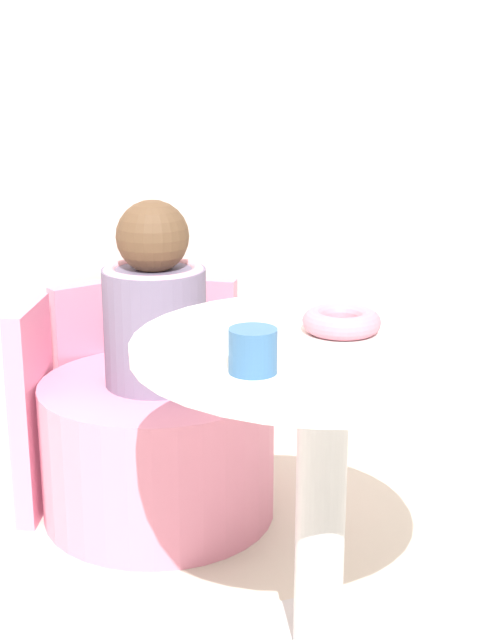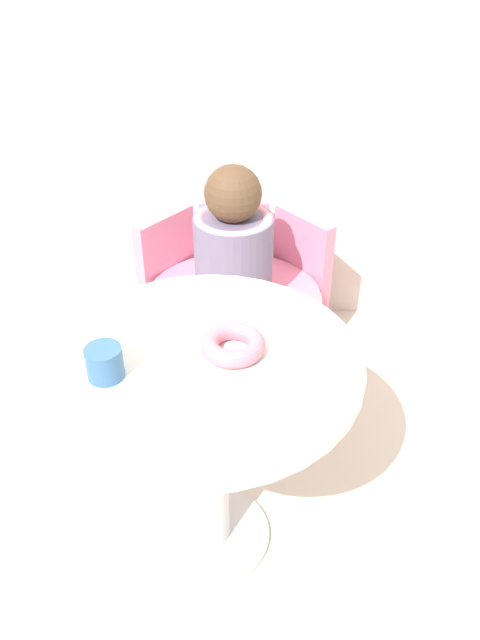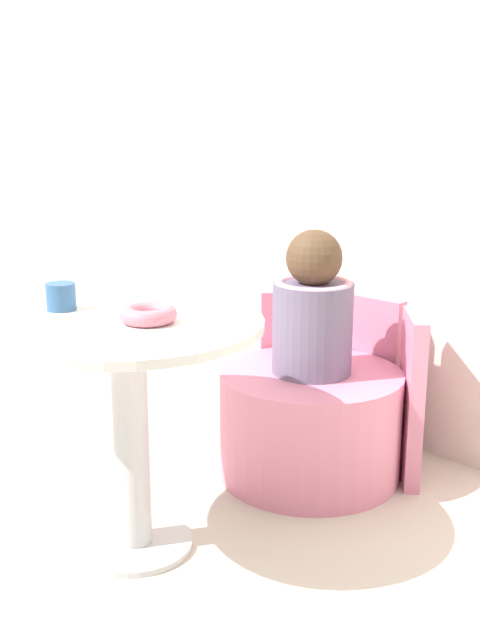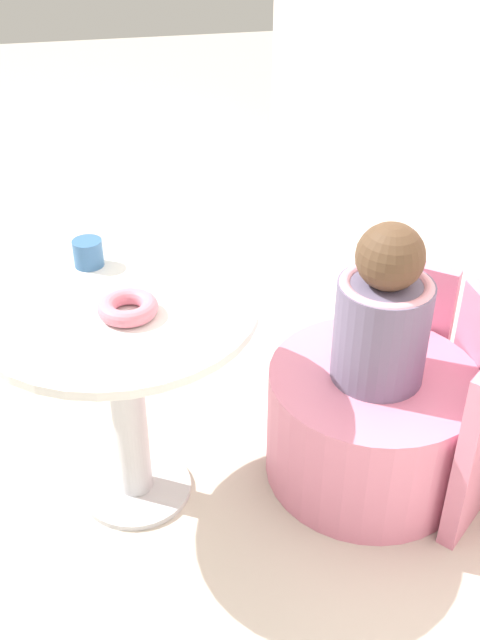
{
  "view_description": "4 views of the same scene",
  "coord_description": "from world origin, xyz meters",
  "views": [
    {
      "loc": [
        -1.16,
        -1.21,
        1.16
      ],
      "look_at": [
        0.01,
        0.36,
        0.6
      ],
      "focal_mm": 50.0,
      "sensor_mm": 36.0,
      "label": 1
    },
    {
      "loc": [
        -0.01,
        -1.14,
        1.57
      ],
      "look_at": [
        -0.01,
        0.27,
        0.55
      ],
      "focal_mm": 35.0,
      "sensor_mm": 36.0,
      "label": 2
    },
    {
      "loc": [
        1.46,
        -1.19,
        1.16
      ],
      "look_at": [
        -0.06,
        0.35,
        0.6
      ],
      "focal_mm": 42.0,
      "sensor_mm": 36.0,
      "label": 3
    },
    {
      "loc": [
        1.56,
        -0.07,
        1.68
      ],
      "look_at": [
        -0.07,
        0.27,
        0.59
      ],
      "focal_mm": 42.0,
      "sensor_mm": 36.0,
      "label": 4
    }
  ],
  "objects": [
    {
      "name": "ground_plane",
      "position": [
        0.0,
        0.0,
        0.0
      ],
      "size": [
        12.0,
        12.0,
        0.0
      ],
      "primitive_type": "plane",
      "color": "beige"
    },
    {
      "name": "back_wall",
      "position": [
        0.0,
        1.13,
        1.2
      ],
      "size": [
        6.0,
        0.06,
        2.4
      ],
      "color": "silver",
      "rests_on": "ground_plane"
    },
    {
      "name": "round_table",
      "position": [
        -0.09,
        -0.04,
        0.5
      ],
      "size": [
        0.73,
        0.73,
        0.67
      ],
      "color": "silver",
      "rests_on": "ground_plane"
    },
    {
      "name": "tub_chair",
      "position": [
        -0.03,
        0.66,
        0.18
      ],
      "size": [
        0.62,
        0.62,
        0.37
      ],
      "color": "pink",
      "rests_on": "ground_plane"
    },
    {
      "name": "booth_backrest",
      "position": [
        -0.03,
        0.92,
        0.29
      ],
      "size": [
        0.72,
        0.26,
        0.57
      ],
      "color": "pink",
      "rests_on": "ground_plane"
    },
    {
      "name": "child_figure",
      "position": [
        -0.03,
        0.66,
        0.58
      ],
      "size": [
        0.26,
        0.26,
        0.48
      ],
      "color": "slate",
      "rests_on": "tub_chair"
    },
    {
      "name": "donut",
      "position": [
        -0.03,
        -0.02,
        0.69
      ],
      "size": [
        0.15,
        0.15,
        0.04
      ],
      "color": "pink",
      "rests_on": "round_table"
    },
    {
      "name": "cup",
      "position": [
        -0.3,
        -0.1,
        0.71
      ],
      "size": [
        0.08,
        0.08,
        0.08
      ],
      "color": "#386699",
      "rests_on": "round_table"
    }
  ]
}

